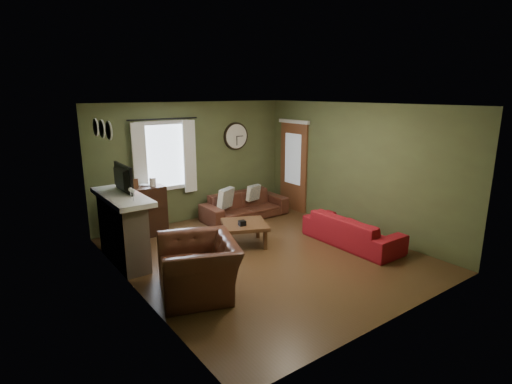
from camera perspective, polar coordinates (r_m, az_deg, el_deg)
floor at (r=7.16m, az=1.26°, el=-8.94°), size 4.60×5.20×0.00m
ceiling at (r=6.59m, az=1.38°, el=12.36°), size 4.60×5.20×0.00m
wall_left at (r=5.70m, az=-17.40°, el=-1.82°), size 0.00×5.20×2.60m
wall_right at (r=8.33m, az=14.02°, el=3.30°), size 0.00×5.20×2.60m
wall_back at (r=8.92m, az=-8.91°, el=4.25°), size 4.60×0.00×2.60m
wall_front at (r=5.02m, az=19.69°, el=-4.15°), size 4.60×0.00×2.60m
fireplace at (r=7.03m, az=-18.50°, el=-5.33°), size 0.40×1.40×1.10m
firebox at (r=7.16m, az=-16.89°, el=-6.96°), size 0.04×0.60×0.55m
mantel at (r=6.87m, az=-18.64°, el=-0.64°), size 0.58×1.60×0.08m
tv at (r=6.97m, az=-19.00°, el=1.34°), size 0.08×0.60×0.35m
tv_screen at (r=6.98m, az=-18.41°, el=1.88°), size 0.02×0.62×0.36m
medallion_left at (r=6.29m, az=-20.28°, el=8.23°), size 0.28×0.28×0.03m
medallion_mid at (r=6.63m, az=-21.14°, el=8.41°), size 0.28×0.28×0.03m
medallion_right at (r=6.97m, az=-21.91°, el=8.57°), size 0.28×0.28×0.03m
window_pane at (r=8.58m, az=-13.06°, el=5.02°), size 1.00×0.02×1.30m
curtain_rod at (r=8.40m, az=-13.08°, el=10.13°), size 0.03×0.03×1.50m
curtain_left at (r=8.30m, az=-16.26°, el=4.17°), size 0.28×0.04×1.55m
curtain_right at (r=8.72m, az=-9.45°, el=5.01°), size 0.28×0.04×1.55m
wall_clock at (r=9.36m, az=-2.84°, el=7.96°), size 0.64×0.06×0.64m
door at (r=9.62m, az=5.37°, el=3.56°), size 0.05×0.90×2.10m
bookshelf at (r=8.18m, az=-15.65°, el=-2.77°), size 0.84×0.36×1.00m
book at (r=8.17m, az=-15.81°, el=0.55°), size 0.25×0.26×0.02m
sofa_brown at (r=9.08m, az=-1.62°, el=-1.94°), size 1.98×0.78×0.58m
pillow_left at (r=9.17m, az=-0.36°, el=-0.10°), size 0.37×0.17×0.35m
pillow_right at (r=8.72m, az=-4.35°, el=-0.89°), size 0.45×0.30×0.44m
sofa_red at (r=7.73m, az=13.55°, el=-5.31°), size 0.75×1.93×0.56m
armchair at (r=5.81m, az=-8.22°, el=-10.53°), size 1.39×1.49×0.78m
coffee_table at (r=7.53m, az=-1.64°, el=-5.99°), size 1.06×1.06×0.43m
tissue_box at (r=7.34m, az=-2.00°, el=-5.00°), size 0.14×0.14×0.09m
wine_glass_a at (r=6.36m, az=-17.13°, el=-0.42°), size 0.07×0.07×0.19m
wine_glass_b at (r=6.47m, az=-17.47°, el=-0.21°), size 0.07×0.07×0.19m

